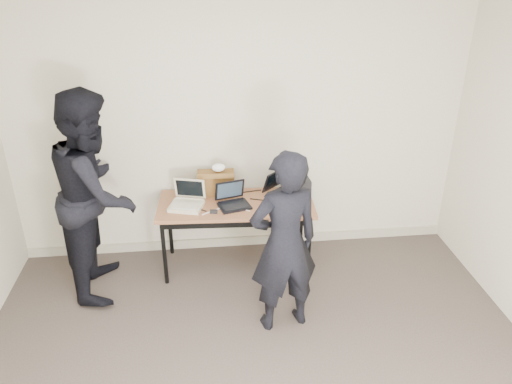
{
  "coord_description": "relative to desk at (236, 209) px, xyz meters",
  "views": [
    {
      "loc": [
        -0.34,
        -2.42,
        2.95
      ],
      "look_at": [
        0.1,
        1.6,
        0.95
      ],
      "focal_mm": 35.0,
      "sensor_mm": 36.0,
      "label": 1
    }
  ],
  "objects": [
    {
      "name": "room",
      "position": [
        0.07,
        -1.84,
        0.69
      ],
      "size": [
        4.6,
        4.6,
        2.8
      ],
      "color": "#433933",
      "rests_on": "ground"
    },
    {
      "name": "desk",
      "position": [
        0.0,
        0.0,
        0.0
      ],
      "size": [
        1.53,
        0.73,
        0.72
      ],
      "rotation": [
        0.0,
        0.0,
        -0.05
      ],
      "color": "brown",
      "rests_on": "ground"
    },
    {
      "name": "laptop_beige",
      "position": [
        -0.46,
        -0.01,
        0.11
      ],
      "size": [
        0.37,
        0.36,
        0.24
      ],
      "rotation": [
        0.0,
        0.0,
        -0.27
      ],
      "color": "beige",
      "rests_on": "desk"
    },
    {
      "name": "laptop_center",
      "position": [
        -0.03,
        -0.03,
        0.11
      ],
      "size": [
        0.35,
        0.34,
        0.22
      ],
      "rotation": [
        0.0,
        0.0,
        0.27
      ],
      "color": "black",
      "rests_on": "desk"
    },
    {
      "name": "laptop_right",
      "position": [
        0.48,
        0.17,
        0.11
      ],
      "size": [
        0.43,
        0.43,
        0.23
      ],
      "rotation": [
        0.0,
        0.0,
        0.75
      ],
      "color": "black",
      "rests_on": "desk"
    },
    {
      "name": "leather_satchel",
      "position": [
        -0.18,
        0.23,
        0.19
      ],
      "size": [
        0.36,
        0.19,
        0.25
      ],
      "rotation": [
        0.0,
        0.0,
        -0.03
      ],
      "color": "brown",
      "rests_on": "desk"
    },
    {
      "name": "tissue",
      "position": [
        -0.15,
        0.23,
        0.34
      ],
      "size": [
        0.14,
        0.1,
        0.08
      ],
      "primitive_type": "ellipsoid",
      "rotation": [
        0.0,
        0.0,
        0.03
      ],
      "color": "white",
      "rests_on": "leather_satchel"
    },
    {
      "name": "equipment_box",
      "position": [
        0.63,
        0.19,
        0.13
      ],
      "size": [
        0.26,
        0.22,
        0.14
      ],
      "primitive_type": "cube",
      "rotation": [
        0.0,
        0.0,
        0.06
      ],
      "color": "black",
      "rests_on": "desk"
    },
    {
      "name": "power_brick",
      "position": [
        -0.22,
        -0.17,
        0.07
      ],
      "size": [
        0.07,
        0.05,
        0.03
      ],
      "primitive_type": "cube",
      "rotation": [
        0.0,
        0.0,
        -0.1
      ],
      "color": "black",
      "rests_on": "desk"
    },
    {
      "name": "cables",
      "position": [
        0.05,
        0.0,
        0.06
      ],
      "size": [
        1.15,
        0.47,
        0.01
      ],
      "rotation": [
        0.0,
        0.0,
        0.1
      ],
      "color": "silver",
      "rests_on": "desk"
    },
    {
      "name": "person_typist",
      "position": [
        0.33,
        -0.9,
        0.14
      ],
      "size": [
        0.66,
        0.5,
        1.61
      ],
      "primitive_type": "imported",
      "rotation": [
        0.0,
        0.0,
        3.36
      ],
      "color": "black",
      "rests_on": "ground"
    },
    {
      "name": "person_observer",
      "position": [
        -1.27,
        -0.13,
        0.3
      ],
      "size": [
        0.74,
        0.94,
        1.92
      ],
      "primitive_type": "imported",
      "rotation": [
        0.0,
        0.0,
        1.58
      ],
      "color": "black",
      "rests_on": "ground"
    },
    {
      "name": "baseboard",
      "position": [
        0.07,
        0.39,
        -0.61
      ],
      "size": [
        4.5,
        0.03,
        0.1
      ],
      "primitive_type": "cube",
      "color": "#A6A08A",
      "rests_on": "ground"
    }
  ]
}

